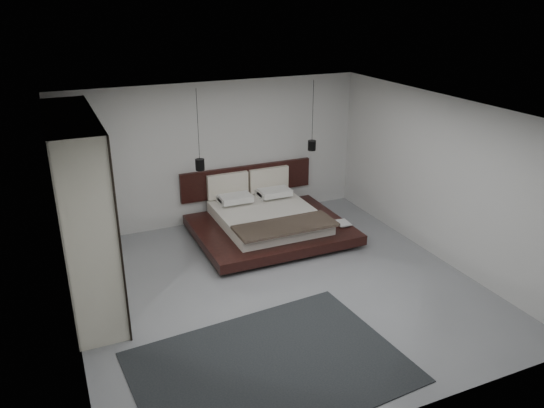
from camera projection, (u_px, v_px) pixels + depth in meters
name	position (u px, v px, depth m)	size (l,w,h in m)	color
floor	(279.00, 288.00, 8.35)	(6.00, 6.00, 0.00)	gray
ceiling	(280.00, 111.00, 7.31)	(6.00, 6.00, 0.00)	white
wall_back	(216.00, 153.00, 10.38)	(6.00, 6.00, 0.00)	beige
wall_front	(404.00, 308.00, 5.28)	(6.00, 6.00, 0.00)	beige
wall_left	(64.00, 241.00, 6.71)	(6.00, 6.00, 0.00)	beige
wall_right	(440.00, 179.00, 8.96)	(6.00, 6.00, 0.00)	beige
lattice_screen	(58.00, 188.00, 8.85)	(0.05, 0.90, 2.60)	black
bed	(268.00, 221.00, 10.10)	(2.79, 2.40, 1.08)	black
book_lower	(337.00, 224.00, 9.98)	(0.23, 0.31, 0.03)	#99724C
book_upper	(337.00, 224.00, 9.94)	(0.23, 0.32, 0.02)	#99724C
pendant_left	(200.00, 164.00, 9.63)	(0.17, 0.17, 1.48)	black
pendant_right	(312.00, 145.00, 10.45)	(0.16, 0.16, 1.37)	black
wardrobe	(81.00, 210.00, 7.65)	(0.67, 2.85, 2.80)	silver
rug	(270.00, 367.00, 6.57)	(3.26, 2.33, 0.01)	black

